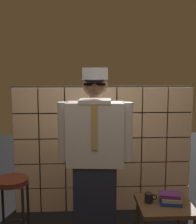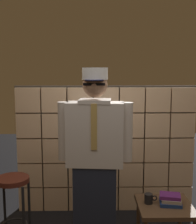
{
  "view_description": "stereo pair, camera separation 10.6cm",
  "coord_description": "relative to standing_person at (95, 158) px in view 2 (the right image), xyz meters",
  "views": [
    {
      "loc": [
        -0.28,
        -2.35,
        1.84
      ],
      "look_at": [
        -0.12,
        0.54,
        1.42
      ],
      "focal_mm": 48.29,
      "sensor_mm": 36.0,
      "label": 1
    },
    {
      "loc": [
        -0.17,
        -2.35,
        1.84
      ],
      "look_at": [
        -0.12,
        0.54,
        1.42
      ],
      "focal_mm": 48.29,
      "sensor_mm": 36.0,
      "label": 2
    }
  ],
  "objects": [
    {
      "name": "bar_stool",
      "position": [
        -0.84,
        0.07,
        -0.41
      ],
      "size": [
        0.34,
        0.34,
        0.74
      ],
      "color": "#592319",
      "rests_on": "ground"
    },
    {
      "name": "coffee_mug",
      "position": [
        0.52,
        -0.13,
        -0.37
      ],
      "size": [
        0.13,
        0.08,
        0.09
      ],
      "color": "black",
      "rests_on": "side_table"
    },
    {
      "name": "glass_block_wall",
      "position": [
        0.15,
        0.87,
        -0.16
      ],
      "size": [
        2.29,
        0.1,
        1.64
      ],
      "color": "#E0B78C",
      "rests_on": "ground"
    },
    {
      "name": "book_stack",
      "position": [
        0.72,
        -0.17,
        -0.37
      ],
      "size": [
        0.23,
        0.21,
        0.1
      ],
      "color": "navy",
      "rests_on": "side_table"
    },
    {
      "name": "standing_person",
      "position": [
        0.0,
        0.0,
        0.0
      ],
      "size": [
        0.74,
        0.33,
        1.85
      ],
      "rotation": [
        0.0,
        0.0,
        -0.09
      ],
      "color": "#1E2333",
      "rests_on": "ground"
    },
    {
      "name": "side_table",
      "position": [
        0.67,
        -0.16,
        -0.49
      ],
      "size": [
        0.52,
        0.52,
        0.54
      ],
      "color": "#513823",
      "rests_on": "ground"
    }
  ]
}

